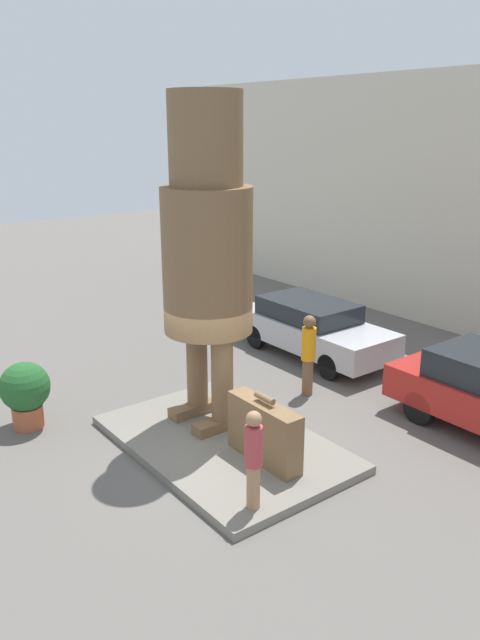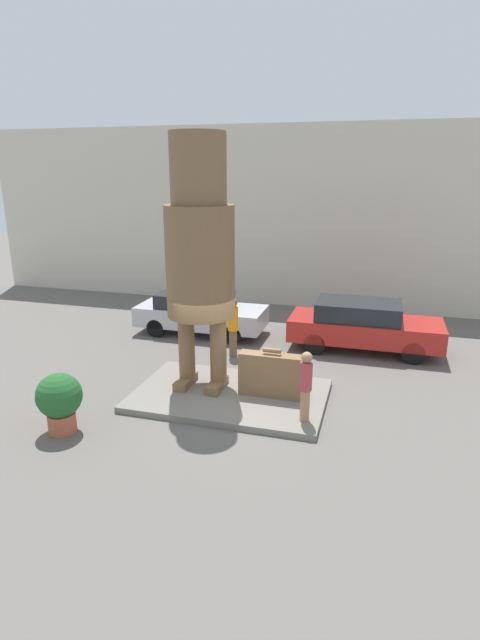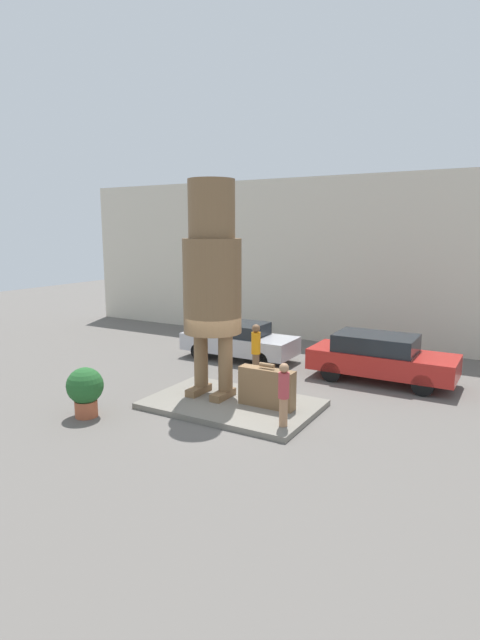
{
  "view_description": "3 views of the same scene",
  "coord_description": "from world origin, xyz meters",
  "px_view_note": "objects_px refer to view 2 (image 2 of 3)",
  "views": [
    {
      "loc": [
        8.42,
        -6.06,
        5.76
      ],
      "look_at": [
        0.39,
        0.09,
        2.57
      ],
      "focal_mm": 35.0,
      "sensor_mm": 36.0,
      "label": 1
    },
    {
      "loc": [
        3.39,
        -10.86,
        5.5
      ],
      "look_at": [
        0.18,
        0.27,
        1.99
      ],
      "focal_mm": 28.0,
      "sensor_mm": 36.0,
      "label": 2
    },
    {
      "loc": [
        6.92,
        -11.55,
        4.95
      ],
      "look_at": [
        0.16,
        0.17,
        2.49
      ],
      "focal_mm": 28.0,
      "sensor_mm": 36.0,
      "label": 3
    }
  ],
  "objects_px": {
    "planter_pot": "(60,400)",
    "worker_hivis": "(233,324)",
    "giant_suitcase": "(272,375)",
    "parked_car_silver": "(200,312)",
    "statue_figure": "(200,245)",
    "tourist": "(306,383)",
    "parked_car_red": "(363,325)"
  },
  "relations": [
    {
      "from": "planter_pot",
      "to": "statue_figure",
      "type": "bearing_deg",
      "value": 52.11
    },
    {
      "from": "worker_hivis",
      "to": "planter_pot",
      "type": "bearing_deg",
      "value": -112.24
    },
    {
      "from": "tourist",
      "to": "worker_hivis",
      "type": "bearing_deg",
      "value": 126.54
    },
    {
      "from": "giant_suitcase",
      "to": "worker_hivis",
      "type": "distance_m",
      "value": 3.3
    },
    {
      "from": "giant_suitcase",
      "to": "parked_car_silver",
      "type": "distance_m",
      "value": 5.78
    },
    {
      "from": "giant_suitcase",
      "to": "parked_car_red",
      "type": "relative_size",
      "value": 0.34
    },
    {
      "from": "statue_figure",
      "to": "parked_car_silver",
      "type": "height_order",
      "value": "statue_figure"
    },
    {
      "from": "giant_suitcase",
      "to": "tourist",
      "type": "height_order",
      "value": "tourist"
    },
    {
      "from": "statue_figure",
      "to": "giant_suitcase",
      "type": "bearing_deg",
      "value": -3.97
    },
    {
      "from": "statue_figure",
      "to": "parked_car_silver",
      "type": "relative_size",
      "value": 1.4
    },
    {
      "from": "statue_figure",
      "to": "parked_car_red",
      "type": "bearing_deg",
      "value": 48.43
    },
    {
      "from": "planter_pot",
      "to": "tourist",
      "type": "bearing_deg",
      "value": 18.63
    },
    {
      "from": "giant_suitcase",
      "to": "planter_pot",
      "type": "bearing_deg",
      "value": -146.08
    },
    {
      "from": "planter_pot",
      "to": "parked_car_silver",
      "type": "bearing_deg",
      "value": 86.18
    },
    {
      "from": "giant_suitcase",
      "to": "planter_pot",
      "type": "relative_size",
      "value": 1.18
    },
    {
      "from": "parked_car_silver",
      "to": "planter_pot",
      "type": "relative_size",
      "value": 3.26
    },
    {
      "from": "tourist",
      "to": "parked_car_red",
      "type": "relative_size",
      "value": 0.34
    },
    {
      "from": "giant_suitcase",
      "to": "tourist",
      "type": "xyz_separation_m",
      "value": [
        0.98,
        -1.02,
        0.34
      ]
    },
    {
      "from": "statue_figure",
      "to": "worker_hivis",
      "type": "xyz_separation_m",
      "value": [
        0.02,
        2.62,
        -2.75
      ]
    },
    {
      "from": "parked_car_red",
      "to": "worker_hivis",
      "type": "xyz_separation_m",
      "value": [
        -3.76,
        -1.64,
        0.17
      ]
    },
    {
      "from": "parked_car_silver",
      "to": "planter_pot",
      "type": "distance_m",
      "value": 7.29
    },
    {
      "from": "giant_suitcase",
      "to": "worker_hivis",
      "type": "bearing_deg",
      "value": 123.4
    },
    {
      "from": "giant_suitcase",
      "to": "tourist",
      "type": "distance_m",
      "value": 1.46
    },
    {
      "from": "tourist",
      "to": "worker_hivis",
      "type": "relative_size",
      "value": 0.87
    },
    {
      "from": "parked_car_red",
      "to": "planter_pot",
      "type": "xyz_separation_m",
      "value": [
        -5.99,
        -7.11,
        -0.06
      ]
    },
    {
      "from": "statue_figure",
      "to": "tourist",
      "type": "distance_m",
      "value": 4.08
    },
    {
      "from": "parked_car_red",
      "to": "parked_car_silver",
      "type": "bearing_deg",
      "value": 178.3
    },
    {
      "from": "planter_pot",
      "to": "worker_hivis",
      "type": "relative_size",
      "value": 0.74
    },
    {
      "from": "giant_suitcase",
      "to": "planter_pot",
      "type": "height_order",
      "value": "giant_suitcase"
    },
    {
      "from": "statue_figure",
      "to": "planter_pot",
      "type": "distance_m",
      "value": 4.69
    },
    {
      "from": "tourist",
      "to": "worker_hivis",
      "type": "height_order",
      "value": "worker_hivis"
    },
    {
      "from": "statue_figure",
      "to": "worker_hivis",
      "type": "distance_m",
      "value": 3.8
    }
  ]
}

